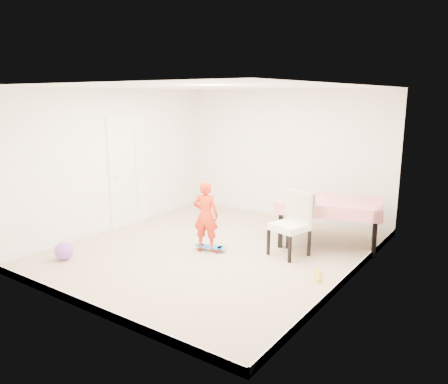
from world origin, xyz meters
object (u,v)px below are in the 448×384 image
Objects in this scene: skateboard at (210,248)px; balloon at (64,251)px; child at (206,217)px; dining_chair at (289,225)px; dining_table at (329,222)px.

balloon is at bearing -150.72° from skateboard.
skateboard is 0.53m from child.
dining_chair is 3.60× the size of balloon.
balloon is (-1.61, -1.60, 0.10)m from skateboard.
balloon is (-1.55, -1.56, -0.42)m from child.
dining_table is 0.93m from dining_chair.
skateboard is at bearing -138.69° from dining_chair.
skateboard is 0.49× the size of child.
child reaches higher than dining_table.
dining_table is 4.30m from balloon.
dining_chair is at bearing 10.19° from skateboard.
balloon is (-2.74, -2.15, -0.36)m from dining_chair.
child reaches higher than dining_chair.
balloon reaches higher than skateboard.
skateboard is 1.96× the size of balloon.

